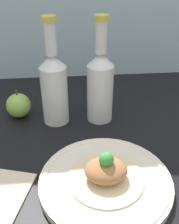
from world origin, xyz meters
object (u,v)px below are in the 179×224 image
at_px(plated_food, 106,171).
at_px(apple, 19,105).
at_px(plate, 105,181).
at_px(cider_bottle_right, 100,84).
at_px(cider_bottle_left, 54,86).

distance_m(plated_food, apple, 0.36).
xyz_separation_m(plate, apple, (-0.21, 0.29, 0.02)).
bearing_deg(cider_bottle_right, plated_food, -94.40).
xyz_separation_m(cider_bottle_left, cider_bottle_right, (0.12, 0.00, 0.00)).
bearing_deg(cider_bottle_left, apple, 162.74).
relative_size(plate, plated_food, 1.74).
bearing_deg(cider_bottle_left, plate, -67.87).
relative_size(plated_food, cider_bottle_right, 0.54).
bearing_deg(cider_bottle_right, plate, -94.40).
relative_size(plated_food, cider_bottle_left, 0.54).
bearing_deg(plate, cider_bottle_right, 85.60).
bearing_deg(apple, plate, -53.77).
xyz_separation_m(plate, plated_food, (0.00, 0.00, 0.03)).
bearing_deg(cider_bottle_left, cider_bottle_right, 0.00).
height_order(plated_food, cider_bottle_left, cider_bottle_left).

